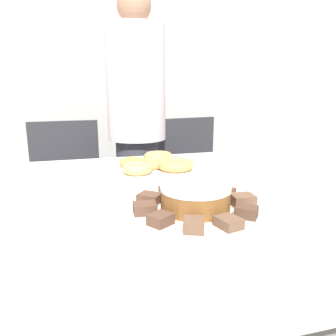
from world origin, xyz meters
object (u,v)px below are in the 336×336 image
plate_cake (195,211)px  frosted_cake (195,197)px  plate_donuts (150,169)px  person_standing (137,130)px  office_chair_right (197,193)px  office_chair_left (69,204)px

plate_cake → frosted_cake: 0.04m
plate_cake → plate_donuts: same height
person_standing → office_chair_right: size_ratio=1.80×
person_standing → plate_cake: person_standing is taller
plate_donuts → plate_cake: bearing=-88.1°
person_standing → frosted_cake: (-0.06, -1.14, -0.02)m
office_chair_left → frosted_cake: office_chair_left is taller
person_standing → frosted_cake: person_standing is taller
plate_donuts → frosted_cake: 0.44m
office_chair_left → plate_donuts: 0.87m
person_standing → office_chair_right: 0.57m
plate_cake → frosted_cake: frosted_cake is taller
person_standing → plate_donuts: size_ratio=4.25×
person_standing → office_chair_left: (-0.40, 0.03, -0.42)m
plate_donuts → frosted_cake: frosted_cake is taller
person_standing → office_chair_left: size_ratio=1.80×
person_standing → frosted_cake: bearing=-93.0°
person_standing → office_chair_right: bearing=3.7°
office_chair_left → frosted_cake: bearing=-76.6°
office_chair_right → frosted_cake: 1.31m
office_chair_left → plate_cake: (0.34, -1.16, 0.36)m
plate_donuts → frosted_cake: size_ratio=2.18×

